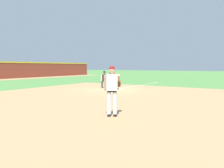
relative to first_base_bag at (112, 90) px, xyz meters
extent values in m
plane|color=#518942|center=(0.00, 0.00, -0.04)|extent=(160.00, 160.00, 0.00)
cube|color=tan|center=(-3.76, -2.37, -0.04)|extent=(18.00, 18.00, 0.01)
cube|color=white|center=(5.06, 0.00, -0.04)|extent=(10.12, 0.10, 0.00)
cube|color=white|center=(0.00, 0.00, 0.00)|extent=(0.38, 0.38, 0.09)
sphere|color=white|center=(-1.60, -0.99, -0.01)|extent=(0.07, 0.07, 0.07)
cube|color=black|center=(-7.55, -4.62, 0.00)|extent=(0.28, 0.23, 0.09)
cylinder|color=white|center=(-7.59, -4.65, 0.46)|extent=(0.15, 0.15, 0.84)
cube|color=black|center=(-7.44, -4.81, 0.00)|extent=(0.28, 0.23, 0.09)
cylinder|color=white|center=(-7.47, -4.83, 0.46)|extent=(0.15, 0.15, 0.84)
cube|color=black|center=(-7.53, -4.74, 0.90)|extent=(0.35, 0.39, 0.06)
cube|color=white|center=(-7.53, -4.74, 1.22)|extent=(0.42, 0.47, 0.60)
sphere|color=tan|center=(-7.51, -4.73, 1.65)|extent=(0.21, 0.21, 0.21)
sphere|color=maroon|center=(-7.51, -4.73, 1.72)|extent=(0.20, 0.20, 0.20)
cube|color=maroon|center=(-7.44, -4.68, 1.69)|extent=(0.18, 0.20, 0.02)
cylinder|color=tan|center=(-7.60, -4.49, 1.19)|extent=(0.21, 0.18, 0.59)
cylinder|color=tan|center=(-7.14, -4.79, 1.31)|extent=(0.49, 0.36, 0.41)
ellipsoid|color=brown|center=(-7.07, -4.75, 1.14)|extent=(0.36, 0.33, 0.34)
cube|color=black|center=(0.82, -0.03, 0.00)|extent=(0.28, 0.23, 0.09)
cylinder|color=white|center=(0.85, -0.01, 0.23)|extent=(0.15, 0.15, 0.40)
cube|color=black|center=(0.51, 0.48, 0.00)|extent=(0.28, 0.23, 0.09)
cylinder|color=white|center=(0.54, 0.51, 0.23)|extent=(0.15, 0.15, 0.40)
cube|color=black|center=(0.70, 0.25, 0.46)|extent=(0.35, 0.39, 0.06)
cube|color=white|center=(0.70, 0.25, 0.73)|extent=(0.41, 0.47, 0.52)
sphere|color=#9E7051|center=(0.68, 0.24, 1.12)|extent=(0.21, 0.21, 0.21)
sphere|color=maroon|center=(0.68, 0.24, 1.20)|extent=(0.20, 0.20, 0.20)
cube|color=maroon|center=(0.60, 0.19, 1.17)|extent=(0.18, 0.20, 0.02)
cylinder|color=#9E7051|center=(0.47, -0.18, 0.88)|extent=(0.55, 0.38, 0.24)
cylinder|color=#9E7051|center=(0.48, 0.41, 0.67)|extent=(0.25, 0.20, 0.58)
ellipsoid|color=brown|center=(0.29, -0.29, 0.80)|extent=(0.29, 0.28, 0.35)
cube|color=black|center=(-0.82, -0.15, 0.00)|extent=(0.28, 0.21, 0.09)
cylinder|color=white|center=(-0.85, -0.16, 0.28)|extent=(0.15, 0.15, 0.50)
cube|color=black|center=(-0.65, -0.51, 0.00)|extent=(0.28, 0.21, 0.09)
cylinder|color=white|center=(-0.69, -0.53, 0.28)|extent=(0.15, 0.15, 0.50)
cube|color=black|center=(-0.77, -0.35, 0.55)|extent=(0.32, 0.39, 0.06)
cube|color=beige|center=(-0.77, -0.35, 0.85)|extent=(0.38, 0.46, 0.54)
sphere|color=brown|center=(-0.75, -0.34, 1.25)|extent=(0.21, 0.21, 0.21)
sphere|color=#194C28|center=(-0.75, -0.34, 1.32)|extent=(0.20, 0.20, 0.20)
cube|color=#194C28|center=(-0.67, -0.30, 1.29)|extent=(0.17, 0.20, 0.02)
cylinder|color=brown|center=(-0.74, -0.06, 0.81)|extent=(0.33, 0.22, 0.56)
cylinder|color=brown|center=(-0.54, -0.51, 0.81)|extent=(0.33, 0.22, 0.56)
cube|color=black|center=(1.30, 1.35, 0.00)|extent=(0.28, 0.24, 0.09)
cylinder|color=#515154|center=(1.33, 1.37, 0.28)|extent=(0.15, 0.15, 0.50)
cube|color=black|center=(1.06, 1.67, 0.00)|extent=(0.28, 0.24, 0.09)
cylinder|color=#515154|center=(1.10, 1.70, 0.28)|extent=(0.15, 0.15, 0.50)
cube|color=black|center=(1.21, 1.54, 0.55)|extent=(0.36, 0.39, 0.06)
cube|color=#232326|center=(1.21, 1.54, 0.85)|extent=(0.43, 0.46, 0.54)
sphere|color=tan|center=(1.20, 1.52, 1.25)|extent=(0.21, 0.21, 0.21)
sphere|color=black|center=(1.20, 1.52, 1.32)|extent=(0.20, 0.20, 0.20)
cube|color=black|center=(1.12, 1.47, 1.29)|extent=(0.19, 0.20, 0.02)
cylinder|color=tan|center=(1.24, 1.25, 0.81)|extent=(0.32, 0.26, 0.56)
cylinder|color=tan|center=(0.95, 1.65, 0.81)|extent=(0.32, 0.26, 0.56)
camera|label=1|loc=(-14.22, -8.96, 1.79)|focal=35.00mm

